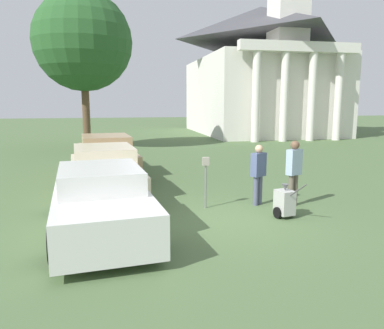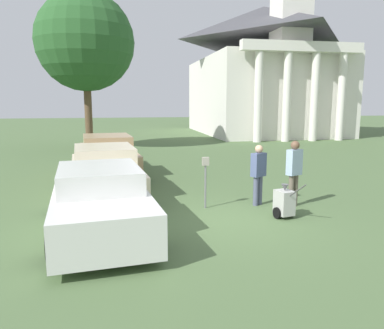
% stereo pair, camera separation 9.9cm
% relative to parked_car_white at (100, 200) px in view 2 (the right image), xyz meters
% --- Properties ---
extents(ground_plane, '(120.00, 120.00, 0.00)m').
position_rel_parked_car_white_xyz_m(ground_plane, '(2.94, 0.11, -0.69)').
color(ground_plane, '#4C663D').
extents(parked_car_white, '(2.43, 5.26, 1.45)m').
position_rel_parked_car_white_xyz_m(parked_car_white, '(0.00, 0.00, 0.00)').
color(parked_car_white, silver).
rests_on(parked_car_white, ground_plane).
extents(parked_car_cream, '(2.42, 5.24, 1.53)m').
position_rel_parked_car_white_xyz_m(parked_car_cream, '(0.00, 3.16, 0.02)').
color(parked_car_cream, beige).
rests_on(parked_car_cream, ground_plane).
extents(parked_car_tan, '(2.48, 5.38, 1.57)m').
position_rel_parked_car_white_xyz_m(parked_car_tan, '(0.00, 6.41, 0.05)').
color(parked_car_tan, tan).
rests_on(parked_car_tan, ground_plane).
extents(parking_meter, '(0.18, 0.09, 1.38)m').
position_rel_parked_car_white_xyz_m(parking_meter, '(2.69, 1.20, 0.28)').
color(parking_meter, slate).
rests_on(parking_meter, ground_plane).
extents(person_worker, '(0.47, 0.40, 1.67)m').
position_rel_parked_car_white_xyz_m(person_worker, '(4.18, 1.22, 0.26)').
color(person_worker, '#515670').
rests_on(person_worker, ground_plane).
extents(person_supervisor, '(0.47, 0.37, 1.80)m').
position_rel_parked_car_white_xyz_m(person_supervisor, '(5.08, 0.92, 0.35)').
color(person_supervisor, '#665B4C').
rests_on(person_supervisor, ground_plane).
extents(equipment_cart, '(0.52, 1.00, 1.00)m').
position_rel_parked_car_white_xyz_m(equipment_cart, '(4.40, -0.00, -0.30)').
color(equipment_cart, '#B2B2AD').
rests_on(equipment_cart, ground_plane).
extents(church, '(10.82, 15.09, 26.12)m').
position_rel_parked_car_white_xyz_m(church, '(13.24, 23.83, 5.44)').
color(church, silver).
rests_on(church, ground_plane).
extents(shade_tree, '(5.68, 5.68, 9.09)m').
position_rel_parked_car_white_xyz_m(shade_tree, '(-1.28, 15.03, 5.55)').
color(shade_tree, brown).
rests_on(shade_tree, ground_plane).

